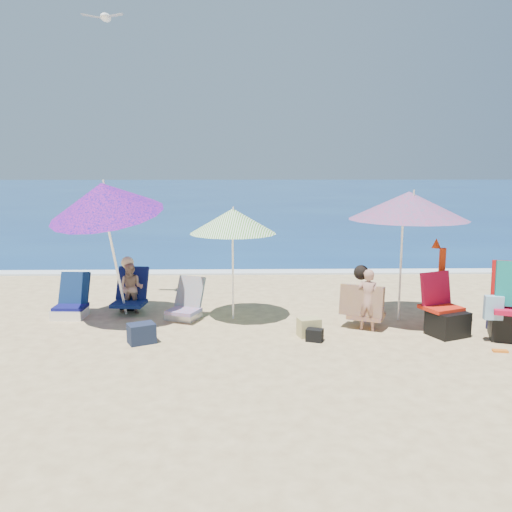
{
  "coord_description": "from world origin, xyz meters",
  "views": [
    {
      "loc": [
        -0.47,
        -7.26,
        2.5
      ],
      "look_at": [
        -0.3,
        1.0,
        1.1
      ],
      "focal_mm": 37.71,
      "sensor_mm": 36.0,
      "label": 1
    }
  ],
  "objects_px": {
    "umbrella_striped": "(233,221)",
    "person_left": "(131,288)",
    "person_center": "(365,299)",
    "seagull": "(105,17)",
    "furled_umbrella": "(440,278)",
    "chair_navy": "(71,306)",
    "camp_chair_left": "(445,317)",
    "umbrella_blue": "(104,199)",
    "umbrella_turquoise": "(409,206)",
    "chair_rainbow": "(185,308)"
  },
  "relations": [
    {
      "from": "umbrella_striped",
      "to": "person_left",
      "type": "relative_size",
      "value": 1.91
    },
    {
      "from": "person_center",
      "to": "seagull",
      "type": "height_order",
      "value": "seagull"
    },
    {
      "from": "umbrella_striped",
      "to": "person_left",
      "type": "xyz_separation_m",
      "value": [
        -1.75,
        0.42,
        -1.18
      ]
    },
    {
      "from": "furled_umbrella",
      "to": "chair_navy",
      "type": "xyz_separation_m",
      "value": [
        -5.96,
        0.57,
        -0.56
      ]
    },
    {
      "from": "camp_chair_left",
      "to": "seagull",
      "type": "distance_m",
      "value": 7.23
    },
    {
      "from": "umbrella_blue",
      "to": "camp_chair_left",
      "type": "xyz_separation_m",
      "value": [
        5.15,
        -0.71,
        -1.71
      ]
    },
    {
      "from": "camp_chair_left",
      "to": "seagull",
      "type": "xyz_separation_m",
      "value": [
        -5.27,
        1.77,
        4.63
      ]
    },
    {
      "from": "umbrella_turquoise",
      "to": "furled_umbrella",
      "type": "bearing_deg",
      "value": -15.51
    },
    {
      "from": "furled_umbrella",
      "to": "umbrella_striped",
      "type": "bearing_deg",
      "value": 173.83
    },
    {
      "from": "person_center",
      "to": "umbrella_turquoise",
      "type": "bearing_deg",
      "value": 26.5
    },
    {
      "from": "chair_navy",
      "to": "person_left",
      "type": "distance_m",
      "value": 1.02
    },
    {
      "from": "furled_umbrella",
      "to": "seagull",
      "type": "bearing_deg",
      "value": 166.83
    },
    {
      "from": "umbrella_turquoise",
      "to": "chair_rainbow",
      "type": "relative_size",
      "value": 3.08
    },
    {
      "from": "person_center",
      "to": "umbrella_striped",
      "type": "bearing_deg",
      "value": 164.47
    },
    {
      "from": "umbrella_blue",
      "to": "chair_rainbow",
      "type": "height_order",
      "value": "umbrella_blue"
    },
    {
      "from": "furled_umbrella",
      "to": "chair_navy",
      "type": "relative_size",
      "value": 1.93
    },
    {
      "from": "person_left",
      "to": "chair_rainbow",
      "type": "bearing_deg",
      "value": -20.63
    },
    {
      "from": "umbrella_turquoise",
      "to": "person_center",
      "type": "relative_size",
      "value": 2.53
    },
    {
      "from": "furled_umbrella",
      "to": "person_left",
      "type": "height_order",
      "value": "furled_umbrella"
    },
    {
      "from": "person_left",
      "to": "seagull",
      "type": "height_order",
      "value": "seagull"
    },
    {
      "from": "umbrella_blue",
      "to": "camp_chair_left",
      "type": "relative_size",
      "value": 2.66
    },
    {
      "from": "person_left",
      "to": "chair_navy",
      "type": "bearing_deg",
      "value": -167.99
    },
    {
      "from": "umbrella_blue",
      "to": "furled_umbrella",
      "type": "height_order",
      "value": "umbrella_blue"
    },
    {
      "from": "umbrella_blue",
      "to": "furled_umbrella",
      "type": "bearing_deg",
      "value": -2.07
    },
    {
      "from": "chair_rainbow",
      "to": "person_left",
      "type": "height_order",
      "value": "person_left"
    },
    {
      "from": "person_left",
      "to": "seagull",
      "type": "relative_size",
      "value": 1.39
    },
    {
      "from": "umbrella_striped",
      "to": "person_center",
      "type": "height_order",
      "value": "umbrella_striped"
    },
    {
      "from": "camp_chair_left",
      "to": "umbrella_striped",
      "type": "bearing_deg",
      "value": 164.69
    },
    {
      "from": "umbrella_blue",
      "to": "person_left",
      "type": "xyz_separation_m",
      "value": [
        0.23,
        0.59,
        -1.54
      ]
    },
    {
      "from": "chair_navy",
      "to": "camp_chair_left",
      "type": "xyz_separation_m",
      "value": [
        5.88,
        -1.09,
        0.09
      ]
    },
    {
      "from": "umbrella_striped",
      "to": "furled_umbrella",
      "type": "relative_size",
      "value": 1.36
    },
    {
      "from": "umbrella_turquoise",
      "to": "umbrella_blue",
      "type": "distance_m",
      "value": 4.72
    },
    {
      "from": "umbrella_blue",
      "to": "umbrella_turquoise",
      "type": "bearing_deg",
      "value": -0.59
    },
    {
      "from": "chair_navy",
      "to": "camp_chair_left",
      "type": "relative_size",
      "value": 0.78
    },
    {
      "from": "person_center",
      "to": "camp_chair_left",
      "type": "bearing_deg",
      "value": -14.91
    },
    {
      "from": "umbrella_turquoise",
      "to": "chair_rainbow",
      "type": "bearing_deg",
      "value": 175.52
    },
    {
      "from": "umbrella_turquoise",
      "to": "person_left",
      "type": "xyz_separation_m",
      "value": [
        -4.49,
        0.64,
        -1.43
      ]
    },
    {
      "from": "chair_rainbow",
      "to": "seagull",
      "type": "xyz_separation_m",
      "value": [
        -1.3,
        0.83,
        4.72
      ]
    },
    {
      "from": "umbrella_striped",
      "to": "furled_umbrella",
      "type": "bearing_deg",
      "value": -6.17
    },
    {
      "from": "chair_navy",
      "to": "chair_rainbow",
      "type": "relative_size",
      "value": 0.89
    },
    {
      "from": "furled_umbrella",
      "to": "umbrella_blue",
      "type": "bearing_deg",
      "value": 177.93
    },
    {
      "from": "chair_rainbow",
      "to": "furled_umbrella",
      "type": "bearing_deg",
      "value": -5.89
    },
    {
      "from": "umbrella_turquoise",
      "to": "person_left",
      "type": "relative_size",
      "value": 2.52
    },
    {
      "from": "umbrella_turquoise",
      "to": "camp_chair_left",
      "type": "bearing_deg",
      "value": -57.02
    },
    {
      "from": "umbrella_blue",
      "to": "seagull",
      "type": "bearing_deg",
      "value": 96.33
    },
    {
      "from": "umbrella_striped",
      "to": "chair_navy",
      "type": "xyz_separation_m",
      "value": [
        -2.71,
        0.22,
        -1.43
      ]
    },
    {
      "from": "furled_umbrella",
      "to": "camp_chair_left",
      "type": "xyz_separation_m",
      "value": [
        -0.08,
        -0.52,
        -0.47
      ]
    },
    {
      "from": "umbrella_turquoise",
      "to": "umbrella_striped",
      "type": "relative_size",
      "value": 1.32
    },
    {
      "from": "umbrella_turquoise",
      "to": "chair_rainbow",
      "type": "distance_m",
      "value": 3.93
    },
    {
      "from": "umbrella_blue",
      "to": "seagull",
      "type": "xyz_separation_m",
      "value": [
        -0.12,
        1.06,
        2.92
      ]
    }
  ]
}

